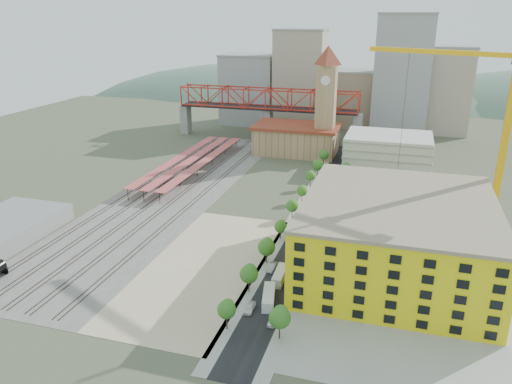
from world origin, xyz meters
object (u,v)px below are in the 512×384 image
(clock_tower, at_px, (326,92))
(car_0, at_px, (250,308))
(construction_building, at_px, (397,236))
(site_trailer_c, at_px, (300,237))
(site_trailer_d, at_px, (307,223))
(site_trailer_a, at_px, (269,297))
(site_trailer_b, at_px, (280,276))
(tower_crane, at_px, (494,110))

(clock_tower, xyz_separation_m, car_0, (5.00, -127.49, -27.90))
(construction_building, distance_m, site_trailer_c, 29.08)
(site_trailer_c, distance_m, site_trailer_d, 10.11)
(car_0, bearing_deg, site_trailer_a, 55.23)
(site_trailer_a, bearing_deg, site_trailer_b, 78.29)
(site_trailer_a, bearing_deg, car_0, -134.90)
(tower_crane, height_order, car_0, tower_crane)
(construction_building, relative_size, site_trailer_c, 5.20)
(clock_tower, bearing_deg, site_trailer_b, -85.94)
(site_trailer_c, bearing_deg, clock_tower, 114.36)
(site_trailer_b, relative_size, site_trailer_c, 0.92)
(site_trailer_c, xyz_separation_m, site_trailer_d, (0.00, 10.11, -0.01))
(site_trailer_b, bearing_deg, clock_tower, 92.08)
(site_trailer_b, bearing_deg, construction_building, 23.96)
(car_0, bearing_deg, construction_building, 41.90)
(clock_tower, relative_size, car_0, 11.10)
(site_trailer_a, distance_m, site_trailer_d, 43.24)
(construction_building, height_order, car_0, construction_building)
(clock_tower, relative_size, site_trailer_a, 5.53)
(site_trailer_c, height_order, site_trailer_d, site_trailer_c)
(site_trailer_a, distance_m, car_0, 5.50)
(construction_building, relative_size, tower_crane, 0.85)
(clock_tower, distance_m, construction_building, 107.36)
(clock_tower, distance_m, site_trailer_a, 126.18)
(clock_tower, bearing_deg, tower_crane, -52.84)
(site_trailer_d, bearing_deg, site_trailer_a, -101.56)
(site_trailer_d, bearing_deg, site_trailer_b, -101.56)
(site_trailer_a, distance_m, site_trailer_b, 10.26)
(construction_building, bearing_deg, site_trailer_b, -154.05)
(tower_crane, distance_m, site_trailer_a, 77.27)
(tower_crane, xyz_separation_m, car_0, (-50.47, -54.32, -35.78))
(clock_tower, height_order, site_trailer_b, clock_tower)
(construction_building, height_order, site_trailer_c, construction_building)
(clock_tower, relative_size, site_trailer_b, 5.84)
(site_trailer_b, relative_size, site_trailer_d, 0.92)
(construction_building, bearing_deg, tower_crane, 51.33)
(car_0, bearing_deg, site_trailer_d, 84.84)
(tower_crane, distance_m, site_trailer_b, 71.14)
(construction_building, relative_size, site_trailer_a, 5.38)
(site_trailer_a, distance_m, site_trailer_c, 33.12)
(site_trailer_a, xyz_separation_m, site_trailer_c, (0.00, 33.12, 0.04))
(site_trailer_b, xyz_separation_m, site_trailer_d, (0.00, 32.98, 0.11))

